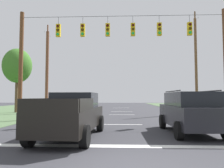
{
  "coord_description": "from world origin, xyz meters",
  "views": [
    {
      "loc": [
        -0.12,
        -5.28,
        1.75
      ],
      "look_at": [
        -0.77,
        10.86,
        2.74
      ],
      "focal_mm": 34.16,
      "sensor_mm": 36.0,
      "label": 1
    }
  ],
  "objects_px": {
    "utility_pole_mid_right": "(196,63)",
    "utility_pole_near_left": "(47,71)",
    "pickup_truck": "(72,115)",
    "distant_car_crossing_white": "(188,104)",
    "tree_roadside_right": "(17,66)",
    "suv_black": "(190,111)",
    "overhead_signal_span": "(121,56)"
  },
  "relations": [
    {
      "from": "overhead_signal_span",
      "to": "distant_car_crossing_white",
      "type": "height_order",
      "value": "overhead_signal_span"
    },
    {
      "from": "suv_black",
      "to": "overhead_signal_span",
      "type": "bearing_deg",
      "value": 123.56
    },
    {
      "from": "utility_pole_mid_right",
      "to": "utility_pole_near_left",
      "type": "bearing_deg",
      "value": -179.36
    },
    {
      "from": "suv_black",
      "to": "utility_pole_near_left",
      "type": "height_order",
      "value": "utility_pole_near_left"
    },
    {
      "from": "overhead_signal_span",
      "to": "suv_black",
      "type": "bearing_deg",
      "value": -56.44
    },
    {
      "from": "overhead_signal_span",
      "to": "distant_car_crossing_white",
      "type": "bearing_deg",
      "value": 57.08
    },
    {
      "from": "overhead_signal_span",
      "to": "pickup_truck",
      "type": "bearing_deg",
      "value": -109.76
    },
    {
      "from": "utility_pole_mid_right",
      "to": "tree_roadside_right",
      "type": "distance_m",
      "value": 19.98
    },
    {
      "from": "utility_pole_near_left",
      "to": "tree_roadside_right",
      "type": "relative_size",
      "value": 1.37
    },
    {
      "from": "pickup_truck",
      "to": "distant_car_crossing_white",
      "type": "bearing_deg",
      "value": 60.78
    },
    {
      "from": "overhead_signal_span",
      "to": "utility_pole_near_left",
      "type": "xyz_separation_m",
      "value": [
        -8.28,
        7.87,
        -0.02
      ]
    },
    {
      "from": "overhead_signal_span",
      "to": "utility_pole_mid_right",
      "type": "xyz_separation_m",
      "value": [
        8.22,
        8.06,
        0.7
      ]
    },
    {
      "from": "overhead_signal_span",
      "to": "suv_black",
      "type": "distance_m",
      "value": 6.97
    },
    {
      "from": "suv_black",
      "to": "utility_pole_near_left",
      "type": "xyz_separation_m",
      "value": [
        -11.56,
        12.82,
        3.65
      ]
    },
    {
      "from": "pickup_truck",
      "to": "utility_pole_near_left",
      "type": "relative_size",
      "value": 0.55
    },
    {
      "from": "suv_black",
      "to": "tree_roadside_right",
      "type": "distance_m",
      "value": 20.28
    },
    {
      "from": "utility_pole_mid_right",
      "to": "utility_pole_near_left",
      "type": "height_order",
      "value": "utility_pole_mid_right"
    },
    {
      "from": "tree_roadside_right",
      "to": "distant_car_crossing_white",
      "type": "bearing_deg",
      "value": 15.96
    },
    {
      "from": "pickup_truck",
      "to": "tree_roadside_right",
      "type": "distance_m",
      "value": 17.6
    },
    {
      "from": "utility_pole_mid_right",
      "to": "distant_car_crossing_white",
      "type": "bearing_deg",
      "value": 82.15
    },
    {
      "from": "utility_pole_mid_right",
      "to": "tree_roadside_right",
      "type": "xyz_separation_m",
      "value": [
        -19.98,
        -0.04,
        -0.17
      ]
    },
    {
      "from": "overhead_signal_span",
      "to": "utility_pole_near_left",
      "type": "bearing_deg",
      "value": 136.44
    },
    {
      "from": "overhead_signal_span",
      "to": "utility_pole_mid_right",
      "type": "bearing_deg",
      "value": 44.41
    },
    {
      "from": "suv_black",
      "to": "tree_roadside_right",
      "type": "xyz_separation_m",
      "value": [
        -15.03,
        12.95,
        4.2
      ]
    },
    {
      "from": "suv_black",
      "to": "utility_pole_near_left",
      "type": "bearing_deg",
      "value": 132.05
    },
    {
      "from": "pickup_truck",
      "to": "tree_roadside_right",
      "type": "height_order",
      "value": "tree_roadside_right"
    },
    {
      "from": "distant_car_crossing_white",
      "to": "tree_roadside_right",
      "type": "height_order",
      "value": "tree_roadside_right"
    },
    {
      "from": "pickup_truck",
      "to": "distant_car_crossing_white",
      "type": "distance_m",
      "value": 23.03
    },
    {
      "from": "distant_car_crossing_white",
      "to": "tree_roadside_right",
      "type": "relative_size",
      "value": 0.61
    },
    {
      "from": "pickup_truck",
      "to": "distant_car_crossing_white",
      "type": "height_order",
      "value": "pickup_truck"
    },
    {
      "from": "tree_roadside_right",
      "to": "suv_black",
      "type": "bearing_deg",
      "value": -40.75
    },
    {
      "from": "tree_roadside_right",
      "to": "pickup_truck",
      "type": "bearing_deg",
      "value": -55.98
    }
  ]
}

